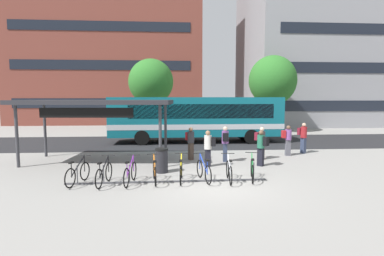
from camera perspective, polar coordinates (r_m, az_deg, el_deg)
ground at (r=11.00m, az=4.48°, el=-10.82°), size 200.00×200.00×0.00m
bus_lane_asphalt at (r=21.38m, az=0.22°, el=-2.69°), size 80.00×7.20×0.01m
city_bus at (r=21.21m, az=0.57°, el=2.05°), size 12.04×2.65×3.20m
bike_rack at (r=11.30m, az=-4.68°, el=-9.88°), size 7.49×0.16×0.70m
parked_bicycle_black_0 at (r=11.76m, az=-21.02°, el=-8.16°), size 0.58×1.69×0.99m
parked_bicycle_black_1 at (r=11.37m, az=-16.48°, el=-8.49°), size 0.52×1.72×0.99m
parked_bicycle_purple_2 at (r=11.26m, az=-11.74°, el=-8.51°), size 0.52×1.71×0.99m
parked_bicycle_orange_3 at (r=11.28m, az=-7.18°, el=-8.40°), size 0.52×1.72×0.99m
parked_bicycle_yellow_4 at (r=11.34m, az=-2.11°, el=-8.29°), size 0.52×1.72×0.99m
parked_bicycle_blue_5 at (r=11.40m, az=2.27°, el=-8.22°), size 0.56×1.70×0.99m
parked_bicycle_silver_6 at (r=11.40m, az=7.11°, el=-8.26°), size 0.52×1.72×0.99m
parked_bicycle_green_7 at (r=11.74m, az=11.44°, el=-7.91°), size 0.58×1.69×0.99m
transit_shelter at (r=15.25m, az=-17.84°, el=4.45°), size 7.51×3.90×3.04m
commuter_black_pack_0 at (r=14.09m, az=13.17°, el=-3.30°), size 0.59×0.59×1.66m
commuter_black_pack_1 at (r=13.66m, az=3.21°, el=-3.45°), size 0.57×0.42×1.66m
commuter_maroon_pack_2 at (r=18.08m, az=20.51°, el=-1.40°), size 0.51×0.60×1.74m
commuter_black_pack_3 at (r=14.75m, az=6.38°, el=-2.57°), size 0.38×0.55×1.75m
commuter_red_pack_4 at (r=17.01m, az=17.82°, el=-1.89°), size 0.53×0.35×1.66m
commuter_red_pack_5 at (r=15.16m, az=-0.29°, el=-2.50°), size 0.50×0.60×1.66m
commuter_maroon_pack_6 at (r=15.64m, az=13.08°, el=-2.39°), size 0.60×0.58×1.67m
trash_bin at (r=12.68m, az=-5.83°, el=-6.19°), size 0.55×0.55×1.03m
street_tree_0 at (r=27.70m, az=-7.86°, el=8.75°), size 4.07×4.07×6.71m
street_tree_1 at (r=28.83m, az=15.17°, el=8.77°), size 4.37×4.37×7.06m
building_left_wing at (r=42.09m, az=-15.22°, el=15.96°), size 22.88×11.62×21.53m
building_right_wing at (r=43.80m, az=28.31°, el=16.38°), size 26.32×13.41×23.48m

